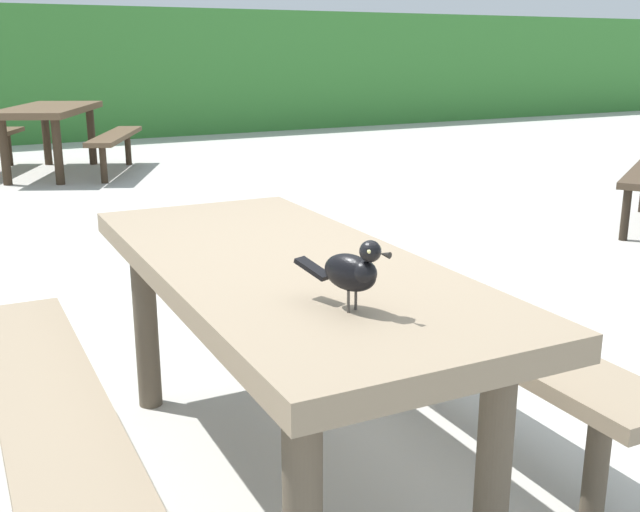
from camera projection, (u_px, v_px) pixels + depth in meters
ground_plane at (328, 429)px, 2.78m from camera, size 60.00×60.00×0.00m
picnic_table_foreground at (283, 315)px, 2.33m from camera, size 1.74×1.83×0.74m
bird_grackle at (353, 270)px, 1.79m from camera, size 0.13×0.28×0.18m
picnic_table_mid_left at (50, 123)px, 8.27m from camera, size 2.26×2.27×0.74m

